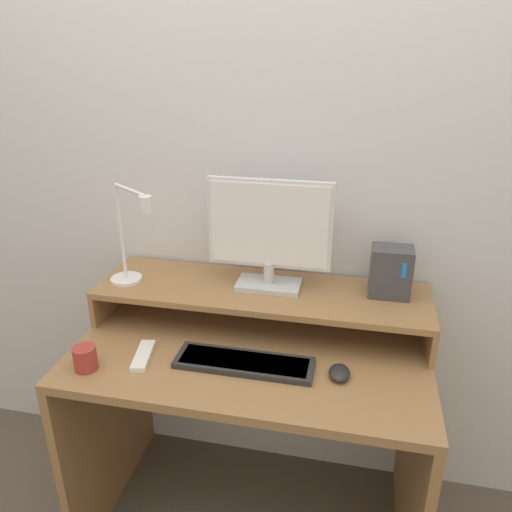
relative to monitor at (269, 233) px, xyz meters
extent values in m
cube|color=silver|center=(-0.02, 0.18, 0.14)|extent=(6.00, 0.05, 2.50)
cube|color=olive|center=(-0.02, -0.18, -0.35)|extent=(1.15, 0.66, 0.03)
cube|color=olive|center=(-0.58, -0.18, -0.74)|extent=(0.03, 0.66, 0.74)
cube|color=olive|center=(0.54, -0.18, -0.74)|extent=(0.03, 0.66, 0.74)
cube|color=olive|center=(-0.59, -0.02, -0.28)|extent=(0.02, 0.33, 0.11)
cube|color=olive|center=(0.54, -0.02, -0.28)|extent=(0.02, 0.33, 0.11)
cube|color=olive|center=(-0.02, -0.02, -0.21)|extent=(1.15, 0.33, 0.02)
cube|color=#BCBCC1|center=(0.00, 0.00, -0.19)|extent=(0.22, 0.12, 0.02)
cylinder|color=#BCBCC1|center=(0.00, 0.00, -0.15)|extent=(0.04, 0.04, 0.07)
cube|color=silver|center=(0.00, 0.00, 0.03)|extent=(0.42, 0.02, 0.30)
cube|color=silver|center=(0.00, -0.01, 0.03)|extent=(0.39, 0.01, 0.28)
cylinder|color=silver|center=(-0.51, -0.06, -0.20)|extent=(0.11, 0.11, 0.01)
cylinder|color=silver|center=(-0.51, -0.06, -0.02)|extent=(0.01, 0.01, 0.34)
cylinder|color=silver|center=(-0.43, -0.11, 0.15)|extent=(0.16, 0.12, 0.01)
cylinder|color=silver|center=(-0.36, -0.16, 0.13)|extent=(0.04, 0.04, 0.05)
cube|color=#3D3D42|center=(0.41, 0.03, -0.12)|extent=(0.14, 0.10, 0.17)
cube|color=#1972F2|center=(0.44, -0.02, -0.09)|extent=(0.01, 0.00, 0.05)
cube|color=#282828|center=(-0.03, -0.28, -0.33)|extent=(0.43, 0.13, 0.02)
cube|color=black|center=(-0.03, -0.28, -0.32)|extent=(0.40, 0.10, 0.01)
ellipsoid|color=black|center=(0.27, -0.28, -0.32)|extent=(0.06, 0.09, 0.03)
cube|color=white|center=(-0.34, -0.31, -0.33)|extent=(0.08, 0.16, 0.02)
cylinder|color=#9E332D|center=(-0.49, -0.40, -0.30)|extent=(0.07, 0.07, 0.08)
camera|label=1|loc=(0.29, -1.53, 0.58)|focal=35.00mm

